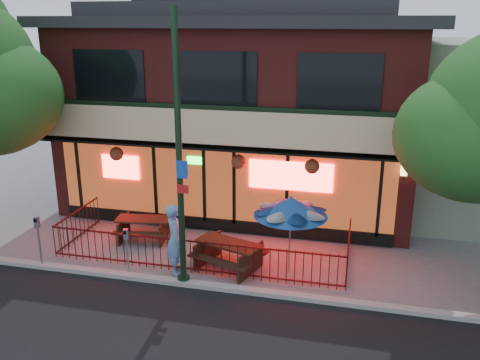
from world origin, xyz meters
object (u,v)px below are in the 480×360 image
object	(u,v)px
street_light	(180,170)
picnic_table_right	(229,251)
picnic_table_left	(144,225)
parking_meter_near	(127,245)
pedestrian	(175,239)
patio_umbrella	(291,207)
parking_meter_far	(38,233)

from	to	relation	value
street_light	picnic_table_right	size ratio (longest dim) A/B	3.21
street_light	picnic_table_right	world-z (taller)	street_light
picnic_table_left	parking_meter_near	distance (m)	2.49
pedestrian	patio_umbrella	bearing A→B (deg)	-99.86
picnic_table_right	parking_meter_far	bearing A→B (deg)	-167.07
street_light	parking_meter_far	world-z (taller)	street_light
patio_umbrella	parking_meter_near	xyz separation A→B (m)	(-4.22, -1.25, -1.00)
picnic_table_left	parking_meter_far	xyz separation A→B (m)	(-2.03, -2.46, 0.57)
picnic_table_left	parking_meter_near	xyz separation A→B (m)	(0.58, -2.38, 0.47)
picnic_table_left	parking_meter_near	bearing A→B (deg)	-76.18
street_light	picnic_table_left	xyz separation A→B (m)	(-2.17, 2.38, -2.67)
patio_umbrella	pedestrian	size ratio (longest dim) A/B	1.13
picnic_table_left	patio_umbrella	xyz separation A→B (m)	(4.80, -1.12, 1.47)
street_light	pedestrian	distance (m)	2.24
parking_meter_near	patio_umbrella	bearing A→B (deg)	16.55
pedestrian	parking_meter_near	distance (m)	1.30
pedestrian	parking_meter_far	world-z (taller)	pedestrian
picnic_table_right	parking_meter_far	xyz separation A→B (m)	(-5.14, -1.18, 0.52)
patio_umbrella	parking_meter_far	size ratio (longest dim) A/B	1.48
picnic_table_right	patio_umbrella	distance (m)	2.21
patio_umbrella	parking_meter_near	bearing A→B (deg)	-163.45
picnic_table_right	pedestrian	xyz separation A→B (m)	(-1.34, -0.60, 0.49)
picnic_table_right	pedestrian	world-z (taller)	pedestrian
pedestrian	picnic_table_right	bearing A→B (deg)	-89.65
picnic_table_left	patio_umbrella	world-z (taller)	patio_umbrella
picnic_table_right	picnic_table_left	bearing A→B (deg)	157.76
street_light	parking_meter_near	distance (m)	2.72
patio_umbrella	street_light	bearing A→B (deg)	-154.46
parking_meter_near	picnic_table_right	bearing A→B (deg)	23.51
picnic_table_left	picnic_table_right	distance (m)	3.37
pedestrian	parking_meter_near	world-z (taller)	pedestrian
pedestrian	parking_meter_near	size ratio (longest dim) A/B	1.45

